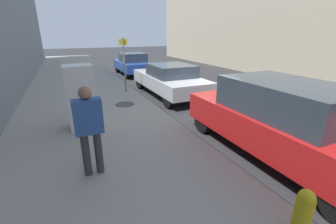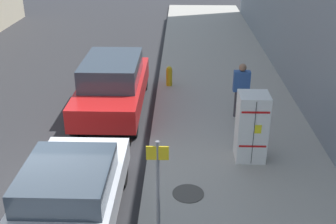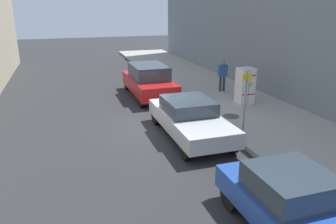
{
  "view_description": "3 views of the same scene",
  "coord_description": "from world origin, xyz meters",
  "views": [
    {
      "loc": [
        -5.01,
        -7.81,
        2.68
      ],
      "look_at": [
        -2.72,
        -2.81,
        0.75
      ],
      "focal_mm": 24.0,
      "sensor_mm": 36.0,
      "label": 1
    },
    {
      "loc": [
        -2.93,
        7.8,
        5.71
      ],
      "look_at": [
        -2.65,
        -1.28,
        1.5
      ],
      "focal_mm": 45.0,
      "sensor_mm": 36.0,
      "label": 2
    },
    {
      "loc": [
        3.52,
        11.92,
        4.73
      ],
      "look_at": [
        -0.07,
        0.85,
        0.91
      ],
      "focal_mm": 35.0,
      "sensor_mm": 36.0,
      "label": 3
    }
  ],
  "objects": [
    {
      "name": "sidewalk_slab",
      "position": [
        -4.44,
        0.0,
        0.09
      ],
      "size": [
        4.63,
        44.0,
        0.17
      ],
      "primitive_type": "cube",
      "color": "#9E998E",
      "rests_on": "ground"
    },
    {
      "name": "parked_sedan_silver",
      "position": [
        -0.78,
        1.24,
        0.74
      ],
      "size": [
        1.9,
        4.69,
        1.41
      ],
      "color": "silver",
      "rests_on": "ground"
    },
    {
      "name": "manhole_cover",
      "position": [
        -3.14,
        0.13,
        0.18
      ],
      "size": [
        0.7,
        0.7,
        0.02
      ],
      "primitive_type": "cylinder",
      "color": "#47443F",
      "rests_on": "sidewalk_slab"
    },
    {
      "name": "parked_hatchback_blue",
      "position": [
        -0.78,
        7.13,
        0.74
      ],
      "size": [
        1.76,
        3.84,
        1.45
      ],
      "color": "#23479E",
      "rests_on": "ground"
    },
    {
      "name": "building_facade_across",
      "position": [
        8.03,
        0.0,
        3.6
      ],
      "size": [
        2.1,
        37.4,
        7.21
      ],
      "primitive_type": "cube",
      "color": "beige",
      "rests_on": "ground"
    },
    {
      "name": "pedestrian_walking_far",
      "position": [
        -4.75,
        -3.92,
        1.15
      ],
      "size": [
        0.49,
        0.23,
        1.68
      ],
      "rotation": [
        0.0,
        0.0,
        2.31
      ],
      "color": "#333338",
      "rests_on": "sidewalk_slab"
    },
    {
      "name": "parked_suv_red",
      "position": [
        -0.78,
        -4.69,
        0.88
      ],
      "size": [
        1.94,
        4.81,
        1.72
      ],
      "color": "red",
      "rests_on": "ground"
    },
    {
      "name": "ground_plane",
      "position": [
        0.0,
        0.0,
        0.0
      ],
      "size": [
        80.0,
        80.0,
        0.0
      ],
      "primitive_type": "plane",
      "color": "#28282B"
    },
    {
      "name": "street_sign_post",
      "position": [
        -2.59,
        2.05,
        1.5
      ],
      "size": [
        0.36,
        0.07,
        2.36
      ],
      "color": "slate",
      "rests_on": "sidewalk_slab"
    },
    {
      "name": "discarded_refrigerator",
      "position": [
        -4.7,
        -1.47,
        1.04
      ],
      "size": [
        0.73,
        0.7,
        1.73
      ],
      "color": "white",
      "rests_on": "sidewalk_slab"
    },
    {
      "name": "fire_hydrant",
      "position": [
        -2.54,
        -6.49,
        0.54
      ],
      "size": [
        0.22,
        0.22,
        0.72
      ],
      "color": "gold",
      "rests_on": "sidewalk_slab"
    }
  ]
}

